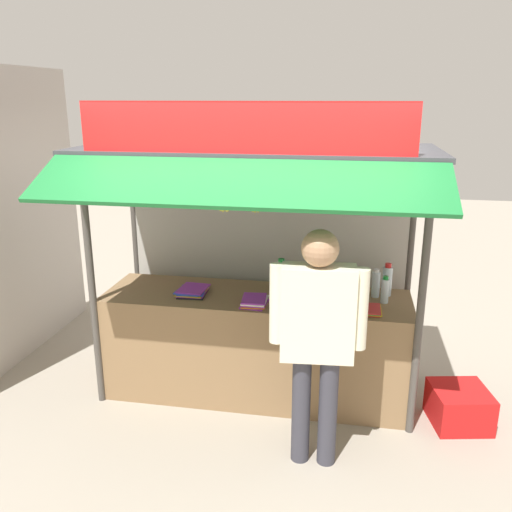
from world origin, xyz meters
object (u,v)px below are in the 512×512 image
Objects in this scene: water_bottle_center at (385,290)px; magazine_stack_mid_right at (334,297)px; magazine_stack_front_right at (193,291)px; water_bottle_back_left at (387,281)px; magazine_stack_right at (254,301)px; banana_bunch_inner_left at (256,203)px; plastic_crate at (459,406)px; water_bottle_front_left at (281,276)px; magazine_stack_left at (369,310)px; vendor_person at (317,329)px; water_bottle_mid_left at (376,284)px; banana_bunch_inner_right at (224,203)px.

water_bottle_center reaches higher than magazine_stack_mid_right.
water_bottle_back_left is at bearing 9.03° from magazine_stack_front_right.
magazine_stack_right is at bearing -167.51° from water_bottle_center.
banana_bunch_inner_left is (-1.00, -0.67, 0.76)m from water_bottle_back_left.
water_bottle_front_left is at bearing 167.41° from plastic_crate.
magazine_stack_left is 1.25m from banana_bunch_inner_left.
water_bottle_back_left is 0.97× the size of banana_bunch_inner_left.
vendor_person is 4.00× the size of plastic_crate.
water_bottle_mid_left reaches higher than water_bottle_center.
magazine_stack_left is at bearing -4.99° from magazine_stack_front_right.
water_bottle_back_left is at bearing 68.54° from magazine_stack_left.
magazine_stack_mid_right is at bearing -15.94° from water_bottle_front_left.
banana_bunch_inner_right reaches higher than magazine_stack_mid_right.
plastic_crate is at bearing -153.93° from vendor_person.
banana_bunch_inner_right is 0.23m from banana_bunch_inner_left.
banana_bunch_inner_right is at bearing -171.29° from plastic_crate.
magazine_stack_mid_right is 1.02× the size of banana_bunch_inner_right.
banana_bunch_inner_right is at bearing -148.76° from magazine_stack_mid_right.
magazine_stack_right is at bearing -178.98° from magazine_stack_left.
plastic_crate is (1.50, -0.33, -0.90)m from water_bottle_front_left.
banana_bunch_inner_right is 0.17× the size of vendor_person.
banana_bunch_inner_left is at bearing -139.54° from magazine_stack_mid_right.
magazine_stack_right is 1.85m from plastic_crate.
water_bottle_back_left is 0.43m from magazine_stack_left.
magazine_stack_front_right is 2.37m from plastic_crate.
magazine_stack_mid_right is 0.18× the size of vendor_person.
water_bottle_back_left is 1.10× the size of magazine_stack_left.
magazine_stack_left is (-0.15, -0.39, -0.12)m from water_bottle_back_left.
magazine_stack_mid_right is at bearing 40.46° from banana_bunch_inner_left.
water_bottle_center is 0.88× the size of magazine_stack_left.
plastic_crate is (0.70, -0.34, -0.88)m from water_bottle_mid_left.
magazine_stack_right is 0.58m from magazine_stack_front_right.
magazine_stack_mid_right is 1.14m from banana_bunch_inner_left.
water_bottle_back_left is at bearing 33.85° from banana_bunch_inner_left.
water_bottle_front_left is 0.98m from banana_bunch_inner_left.
magazine_stack_right is at bearing -179.56° from plastic_crate.
water_bottle_center is 1.10m from plastic_crate.
water_bottle_front_left reaches higher than water_bottle_mid_left.
banana_bunch_inner_left is 2.33m from plastic_crate.
magazine_stack_left is at bearing -35.33° from magazine_stack_mid_right.
water_bottle_back_left is 1.43m from banana_bunch_inner_left.
banana_bunch_inner_left reaches higher than water_bottle_front_left.
magazine_stack_right is at bearing -14.42° from magazine_stack_front_right.
vendor_person is at bearing -38.03° from banana_bunch_inner_left.
banana_bunch_inner_right reaches higher than water_bottle_center.
plastic_crate is at bearing -26.08° from water_bottle_mid_left.
plastic_crate is (0.63, -0.22, -0.87)m from water_bottle_center.
banana_bunch_inner_right is 1.02× the size of banana_bunch_inner_left.
water_bottle_back_left is 1.16× the size of water_bottle_mid_left.
vendor_person is (-0.42, -1.01, 0.01)m from water_bottle_mid_left.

